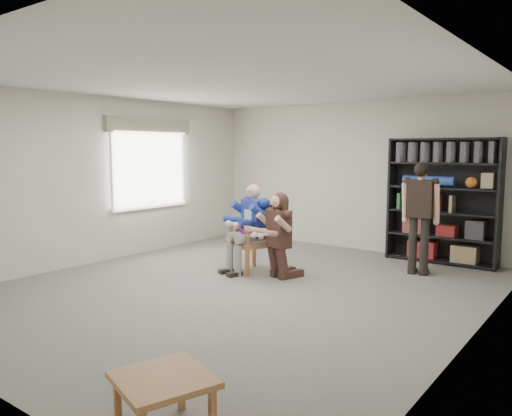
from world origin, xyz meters
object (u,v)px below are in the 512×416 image
Objects in this scene: kneeling_woman at (277,236)px; standing_man at (420,219)px; seated_man at (251,228)px; bookshelf at (443,201)px; armchair at (251,238)px; side_table at (164,406)px.

kneeling_woman is 0.74× the size of standing_man.
seated_man is 0.66× the size of bookshelf.
seated_man is 0.60m from kneeling_woman.
armchair is 0.84× the size of kneeling_woman.
armchair is 2.59m from standing_man.
seated_man is (0.00, 0.00, 0.16)m from armchair.
standing_man is (-0.03, -1.04, -0.20)m from bookshelf.
seated_man is at bearing -132.24° from bookshelf.
seated_man is 3.29m from bookshelf.
armchair is at bearing 120.14° from side_table.
armchair is at bearing 0.00° from seated_man.
standing_man is (2.17, 1.38, 0.16)m from seated_man.
armchair is 0.60m from kneeling_woman.
bookshelf reaches higher than standing_man.
bookshelf is at bearing 84.32° from standing_man.
standing_man is at bearing -91.40° from bookshelf.
armchair is at bearing -151.91° from standing_man.
seated_man reaches higher than armchair.
bookshelf is 6.42m from side_table.
bookshelf is at bearing 65.51° from armchair.
standing_man is 5.36m from side_table.
armchair is at bearing -173.94° from kneeling_woman.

